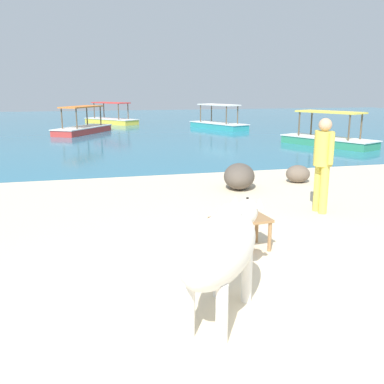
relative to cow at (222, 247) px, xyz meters
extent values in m
cube|color=beige|center=(0.64, -0.12, -0.70)|extent=(18.00, 14.00, 0.04)
cube|color=teal|center=(0.64, 21.88, -0.72)|extent=(60.00, 36.00, 0.03)
cylinder|color=silver|center=(0.09, 0.37, -0.42)|extent=(0.11, 0.11, 0.53)
cylinder|color=silver|center=(0.33, 0.19, -0.42)|extent=(0.11, 0.11, 0.53)
cylinder|color=silver|center=(-0.39, -0.28, -0.42)|extent=(0.11, 0.11, 0.53)
cylinder|color=silver|center=(-0.15, -0.45, -0.42)|extent=(0.11, 0.11, 0.53)
ellipsoid|color=silver|center=(-0.03, -0.04, 0.01)|extent=(1.29, 1.49, 0.58)
ellipsoid|color=silver|center=(0.50, 0.68, 0.11)|extent=(0.42, 0.45, 0.27)
cone|color=silver|center=(0.39, 0.76, 0.22)|extent=(0.14, 0.14, 0.10)
cone|color=silver|center=(0.61, 0.60, 0.22)|extent=(0.14, 0.14, 0.10)
ellipsoid|color=silver|center=(0.12, 0.16, 0.26)|extent=(0.35, 0.36, 0.19)
cube|color=olive|center=(0.77, 1.57, -0.27)|extent=(0.80, 0.51, 0.04)
cylinder|color=olive|center=(1.09, 1.79, -0.48)|extent=(0.05, 0.05, 0.40)
cylinder|color=olive|center=(1.13, 1.43, -0.48)|extent=(0.05, 0.05, 0.40)
cylinder|color=olive|center=(0.42, 1.72, -0.48)|extent=(0.05, 0.05, 0.40)
cylinder|color=olive|center=(0.45, 1.36, -0.48)|extent=(0.05, 0.05, 0.40)
cylinder|color=brown|center=(0.83, 1.51, -0.14)|extent=(0.07, 0.07, 0.22)
cylinder|color=brown|center=(0.83, 1.51, 0.00)|extent=(0.03, 0.03, 0.06)
cylinder|color=black|center=(0.83, 1.51, 0.04)|extent=(0.03, 0.03, 0.02)
cylinder|color=#DBC64C|center=(2.74, 3.04, -0.27)|extent=(0.14, 0.14, 0.82)
cylinder|color=#DBC64C|center=(2.76, 2.86, -0.27)|extent=(0.14, 0.14, 0.82)
cylinder|color=#DBC64C|center=(2.75, 2.95, 0.43)|extent=(0.32, 0.32, 0.58)
cylinder|color=#DBC64C|center=(2.74, 3.16, 0.46)|extent=(0.09, 0.09, 0.52)
cylinder|color=#DBC64C|center=(2.76, 2.74, 0.46)|extent=(0.09, 0.09, 0.52)
sphere|color=tan|center=(2.75, 2.95, 0.83)|extent=(0.22, 0.22, 0.22)
ellipsoid|color=brown|center=(2.01, 4.98, -0.41)|extent=(0.95, 1.10, 0.55)
ellipsoid|color=#6B5B4C|center=(3.54, 5.27, -0.48)|extent=(0.57, 0.52, 0.40)
cube|color=gold|center=(0.63, 23.59, -0.57)|extent=(3.08, 3.52, 0.28)
cube|color=white|center=(0.63, 23.59, -0.41)|extent=(3.17, 3.61, 0.04)
cylinder|color=brown|center=(-0.34, 24.20, 0.05)|extent=(0.06, 0.06, 0.95)
cylinder|color=brown|center=(0.27, 24.67, 0.05)|extent=(0.06, 0.06, 0.95)
cylinder|color=brown|center=(0.99, 22.50, 0.05)|extent=(0.06, 0.06, 0.95)
cylinder|color=brown|center=(1.60, 22.97, 0.05)|extent=(0.06, 0.06, 0.95)
cube|color=red|center=(0.63, 23.59, 0.55)|extent=(2.29, 2.56, 0.06)
cube|color=#338E66|center=(7.81, 11.06, -0.57)|extent=(2.48, 3.73, 0.28)
cube|color=white|center=(7.81, 11.06, -0.41)|extent=(2.56, 3.82, 0.04)
cylinder|color=brown|center=(8.60, 10.23, 0.05)|extent=(0.06, 0.06, 0.95)
cylinder|color=brown|center=(7.90, 9.92, 0.05)|extent=(0.06, 0.06, 0.95)
cylinder|color=brown|center=(7.72, 12.20, 0.05)|extent=(0.06, 0.06, 0.95)
cylinder|color=brown|center=(7.01, 11.89, 0.05)|extent=(0.06, 0.06, 0.95)
cube|color=#EFD14C|center=(7.81, 11.06, 0.55)|extent=(1.89, 2.68, 0.06)
cube|color=teal|center=(5.96, 18.86, -0.57)|extent=(2.37, 3.75, 0.28)
cube|color=white|center=(5.96, 18.86, -0.41)|extent=(2.45, 3.84, 0.04)
cylinder|color=brown|center=(6.72, 18.01, 0.05)|extent=(0.06, 0.06, 0.95)
cylinder|color=brown|center=(6.01, 17.72, 0.05)|extent=(0.06, 0.06, 0.95)
cylinder|color=brown|center=(5.91, 20.01, 0.05)|extent=(0.06, 0.06, 0.95)
cylinder|color=brown|center=(5.20, 19.72, 0.05)|extent=(0.06, 0.06, 0.95)
cube|color=silver|center=(5.96, 18.86, 0.55)|extent=(1.81, 2.69, 0.06)
cube|color=#C63833|center=(-1.11, 18.07, -0.57)|extent=(2.85, 3.63, 0.28)
cube|color=white|center=(-1.11, 18.07, -0.41)|extent=(2.93, 3.72, 0.04)
cylinder|color=brown|center=(-1.36, 16.95, 0.05)|extent=(0.06, 0.06, 0.95)
cylinder|color=brown|center=(-2.01, 17.36, 0.05)|extent=(0.06, 0.06, 0.95)
cylinder|color=brown|center=(-0.21, 18.78, 0.05)|extent=(0.06, 0.06, 0.95)
cylinder|color=brown|center=(-0.86, 19.19, 0.05)|extent=(0.06, 0.06, 0.95)
cube|color=orange|center=(-1.11, 18.07, 0.55)|extent=(2.13, 2.63, 0.06)
camera|label=1|loc=(-1.20, -3.60, 1.42)|focal=40.83mm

